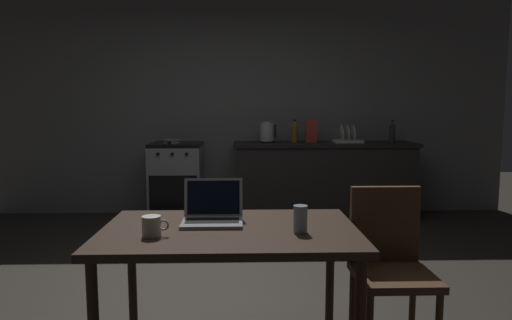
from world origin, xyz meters
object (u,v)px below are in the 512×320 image
Objects in this scene: bottle at (392,132)px; bottle_b at (295,131)px; electric_kettle at (267,133)px; cereal_box at (311,131)px; stove_oven at (177,181)px; chair at (390,260)px; dish_rack at (347,139)px; dining_table at (230,241)px; drinking_glass at (300,219)px; frying_pan at (172,141)px; coffee_mug at (152,226)px; laptop at (213,214)px.

bottle_b reaches higher than bottle.
cereal_box is at bearing 2.15° from electric_kettle.
stove_oven is 2.64m from bottle.
electric_kettle is (-0.49, 3.07, 0.51)m from chair.
dining_table is at bearing -113.05° from dish_rack.
drinking_glass is (0.35, -0.10, 0.14)m from dining_table.
electric_kettle is (0.36, 3.12, 0.38)m from dining_table.
bottle reaches higher than electric_kettle.
stove_oven is 3.34× the size of bottle_b.
bottle is 0.68× the size of frying_pan.
dining_table is at bearing 20.82° from coffee_mug.
laptop is 3.05m from electric_kettle.
stove_oven is 0.70× the size of dining_table.
chair is at bearing -98.81° from dish_rack.
electric_kettle is 1.85× the size of drinking_glass.
stove_oven is 1.72m from cereal_box.
coffee_mug is at bearing -111.04° from cereal_box.
bottle_b is at bearing 172.74° from dish_rack.
dining_table is 3.84× the size of dish_rack.
dish_rack is at bearing 91.17° from chair.
frying_pan is (-1.62, 3.04, 0.41)m from chair.
dish_rack is at bearing 0.82° from frying_pan.
laptop is 1.20× the size of cereal_box.
drinking_glass is 0.40× the size of dish_rack.
laptop is 0.94× the size of dish_rack.
coffee_mug is 0.47× the size of bottle_b.
laptop reaches higher than coffee_mug.
laptop is at bearing -115.28° from dish_rack.
electric_kettle is at bearing 75.72° from laptop.
drinking_glass is at bearing -106.88° from dish_rack.
dish_rack is (0.97, 0.00, -0.07)m from electric_kettle.
dish_rack is (-0.52, 0.05, -0.08)m from bottle.
chair is 2.28× the size of frying_pan.
bottle is 2.62m from frying_pan.
dish_rack is at bearing 66.95° from dining_table.
dining_table is 3.40m from dish_rack.
drinking_glass is (1.07, -3.21, 0.33)m from stove_oven.
frying_pan is at bearing -178.47° from electric_kettle.
chair is at bearing -61.96° from frying_pan.
coffee_mug is at bearing -159.18° from dining_table.
coffee_mug is (0.40, -3.23, -0.17)m from frying_pan.
electric_kettle reaches higher than coffee_mug.
cereal_box is 0.20m from bottle_b.
chair is 3.19m from bottle_b.
coffee_mug is at bearing -107.70° from bottle_b.
laptop reaches higher than dining_table.
stove_oven is 3.45m from chair.
bottle is at bearing 58.91° from dining_table.
cereal_box is (0.89, 3.14, 0.40)m from dining_table.
stove_oven is at bearing -179.20° from cereal_box.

